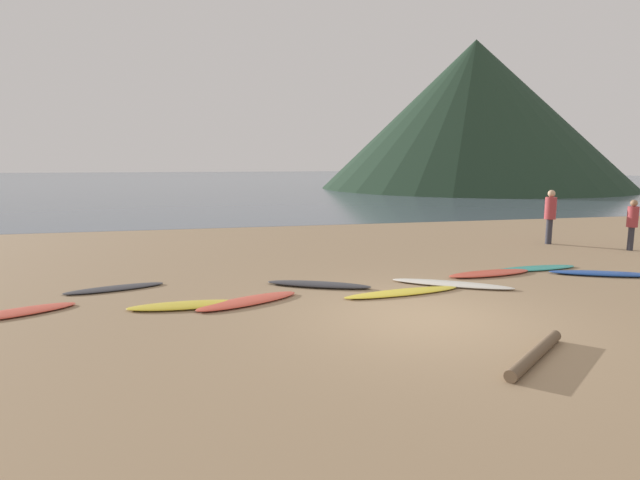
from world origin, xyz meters
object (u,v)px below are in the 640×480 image
object	(u,v)px
surfboard_3	(248,301)
person_0	(632,221)
surfboard_8	(536,268)
surfboard_9	(604,274)
surfboard_1	(115,288)
person_1	(550,212)
driftwood_log	(535,354)
surfboard_7	(489,273)
surfboard_5	(402,292)
surfboard_0	(16,312)
surfboard_2	(187,305)
surfboard_6	(452,284)
surfboard_4	(319,284)

from	to	relation	value
surfboard_3	person_0	distance (m)	12.46
surfboard_8	surfboard_9	distance (m)	1.52
surfboard_1	surfboard_3	distance (m)	3.19
person_1	driftwood_log	size ratio (longest dim) A/B	0.90
surfboard_1	driftwood_log	distance (m)	8.38
surfboard_3	surfboard_7	xyz separation A→B (m)	(5.92, 1.15, 0.00)
surfboard_5	surfboard_8	bearing A→B (deg)	12.16
surfboard_5	surfboard_8	size ratio (longest dim) A/B	1.15
surfboard_1	surfboard_0	bearing A→B (deg)	-149.68
surfboard_2	driftwood_log	world-z (taller)	driftwood_log
surfboard_1	surfboard_8	distance (m)	10.14
surfboard_3	surfboard_8	distance (m)	7.58
surfboard_6	person_0	distance (m)	8.05
surfboard_4	surfboard_7	bearing A→B (deg)	27.98
surfboard_2	surfboard_3	world-z (taller)	surfboard_3
surfboard_1	surfboard_8	bearing A→B (deg)	-16.70
surfboard_0	surfboard_5	size ratio (longest dim) A/B	0.76
surfboard_7	surfboard_6	bearing A→B (deg)	-157.57
surfboard_0	surfboard_3	distance (m)	4.16
surfboard_7	surfboard_8	distance (m)	1.55
surfboard_4	surfboard_8	xyz separation A→B (m)	(5.80, 0.51, -0.02)
surfboard_2	person_1	distance (m)	12.57
surfboard_7	person_0	bearing A→B (deg)	12.89
surfboard_4	surfboard_6	size ratio (longest dim) A/B	0.88
surfboard_3	surfboard_4	xyz separation A→B (m)	(1.63, 0.97, 0.01)
surfboard_6	surfboard_8	bearing A→B (deg)	52.38
surfboard_9	person_1	world-z (taller)	person_1
surfboard_3	person_1	bearing A→B (deg)	0.34
surfboard_3	surfboard_9	bearing A→B (deg)	-21.88
surfboard_0	surfboard_7	size ratio (longest dim) A/B	0.89
surfboard_4	surfboard_5	bearing A→B (deg)	-7.28
surfboard_1	surfboard_8	xyz separation A→B (m)	(10.13, -0.21, 0.00)
surfboard_0	surfboard_1	size ratio (longest dim) A/B	0.98
surfboard_1	surfboard_4	bearing A→B (deg)	-24.94
surfboard_3	person_1	distance (m)	11.51
surfboard_9	driftwood_log	world-z (taller)	driftwood_log
surfboard_8	surfboard_1	bearing A→B (deg)	176.17
surfboard_1	surfboard_4	distance (m)	4.39
surfboard_0	surfboard_3	bearing A→B (deg)	-28.00
surfboard_5	surfboard_6	world-z (taller)	surfboard_6
driftwood_log	surfboard_1	bearing A→B (deg)	139.20
driftwood_log	surfboard_7	bearing A→B (deg)	65.33
surfboard_9	person_0	bearing A→B (deg)	62.68
surfboard_6	surfboard_8	distance (m)	3.10
surfboard_6	person_0	world-z (taller)	person_0
surfboard_6	surfboard_5	bearing A→B (deg)	-130.39
surfboard_1	surfboard_7	world-z (taller)	surfboard_7
surfboard_0	surfboard_1	xyz separation A→B (m)	(1.45, 1.49, -0.00)
person_1	surfboard_4	bearing A→B (deg)	128.64
surfboard_3	surfboard_9	size ratio (longest dim) A/B	0.87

